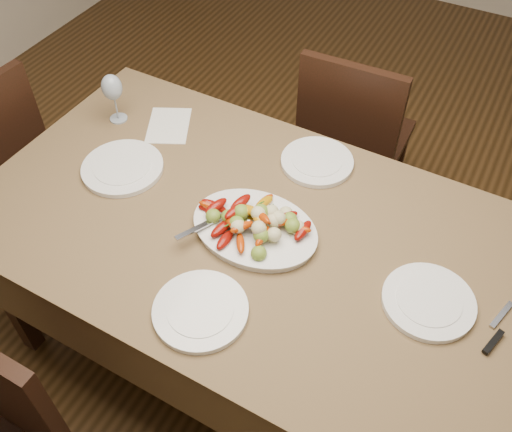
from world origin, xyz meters
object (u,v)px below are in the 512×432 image
at_px(plate_far, 317,162).
at_px(wine_glass, 114,97).
at_px(plate_near, 201,311).
at_px(chair_far, 356,137).
at_px(plate_right, 428,302).
at_px(dining_table, 256,298).
at_px(serving_platter, 255,230).
at_px(plate_left, 123,168).

xyz_separation_m(plate_far, wine_glass, (-0.76, -0.13, 0.09)).
height_order(plate_near, wine_glass, wine_glass).
xyz_separation_m(chair_far, plate_right, (0.54, -0.92, 0.29)).
distance_m(dining_table, serving_platter, 0.39).
distance_m(plate_far, wine_glass, 0.78).
bearing_deg(plate_far, plate_right, -36.77).
relative_size(serving_platter, plate_right, 1.51).
relative_size(chair_far, serving_platter, 2.42).
relative_size(plate_left, wine_glass, 1.37).
bearing_deg(plate_right, plate_near, -149.12).
height_order(plate_left, plate_near, same).
distance_m(chair_far, wine_glass, 1.07).
xyz_separation_m(chair_far, plate_near, (-0.01, -1.25, 0.29)).
height_order(chair_far, plate_far, chair_far).
relative_size(plate_left, plate_far, 1.11).
relative_size(serving_platter, plate_near, 1.47).
bearing_deg(chair_far, plate_far, 91.07).
bearing_deg(plate_left, plate_right, -1.95).
bearing_deg(plate_far, chair_far, 92.60).
height_order(dining_table, wine_glass, wine_glass).
relative_size(plate_right, plate_far, 1.03).
height_order(plate_far, wine_glass, wine_glass).
height_order(plate_right, plate_near, same).
bearing_deg(plate_near, dining_table, 91.55).
bearing_deg(plate_right, plate_far, 143.23).
bearing_deg(plate_near, plate_left, 146.16).
bearing_deg(dining_table, plate_left, 177.60).
relative_size(plate_far, wine_glass, 1.23).
bearing_deg(chair_far, serving_platter, 87.41).
distance_m(plate_left, plate_near, 0.65).
distance_m(serving_platter, plate_near, 0.33).
height_order(plate_left, plate_far, same).
bearing_deg(wine_glass, dining_table, -18.52).
height_order(dining_table, plate_right, plate_right).
xyz_separation_m(plate_right, plate_near, (-0.55, -0.33, 0.00)).
bearing_deg(plate_right, wine_glass, 168.66).
height_order(serving_platter, plate_far, serving_platter).
xyz_separation_m(serving_platter, plate_far, (0.04, 0.38, -0.00)).
height_order(dining_table, plate_left, plate_left).
distance_m(dining_table, plate_near, 0.52).
relative_size(serving_platter, wine_glass, 1.92).
relative_size(plate_right, wine_glass, 1.27).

